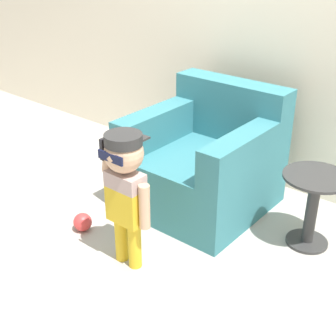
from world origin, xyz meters
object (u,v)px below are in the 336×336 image
(armchair, at_px, (205,163))
(side_table, at_px, (313,203))
(toy_ball, at_px, (83,222))
(person_child, at_px, (125,181))

(armchair, bearing_deg, side_table, 0.38)
(toy_ball, bearing_deg, side_table, 33.86)
(armchair, relative_size, person_child, 1.09)
(armchair, xyz_separation_m, toy_ball, (-0.43, -0.85, -0.27))
(person_child, relative_size, toy_ball, 6.75)
(armchair, relative_size, toy_ball, 7.35)
(armchair, distance_m, person_child, 0.94)
(toy_ball, bearing_deg, person_child, -6.23)
(armchair, distance_m, side_table, 0.85)
(side_table, distance_m, toy_ball, 1.56)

